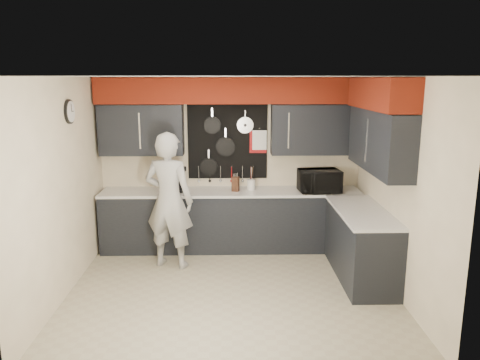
{
  "coord_description": "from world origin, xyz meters",
  "views": [
    {
      "loc": [
        -0.02,
        -5.41,
        2.59
      ],
      "look_at": [
        0.11,
        0.5,
        1.29
      ],
      "focal_mm": 35.0,
      "sensor_mm": 36.0,
      "label": 1
    }
  ],
  "objects_px": {
    "microwave": "(319,181)",
    "person": "(169,201)",
    "coffee_maker": "(178,179)",
    "knife_block": "(236,184)",
    "utensil_crock": "(251,185)"
  },
  "relations": [
    {
      "from": "knife_block",
      "to": "person",
      "type": "bearing_deg",
      "value": -130.61
    },
    {
      "from": "microwave",
      "to": "utensil_crock",
      "type": "relative_size",
      "value": 3.76
    },
    {
      "from": "microwave",
      "to": "utensil_crock",
      "type": "distance_m",
      "value": 1.02
    },
    {
      "from": "knife_block",
      "to": "coffee_maker",
      "type": "relative_size",
      "value": 0.61
    },
    {
      "from": "knife_block",
      "to": "microwave",
      "type": "bearing_deg",
      "value": 12.33
    },
    {
      "from": "microwave",
      "to": "knife_block",
      "type": "distance_m",
      "value": 1.25
    },
    {
      "from": "microwave",
      "to": "person",
      "type": "distance_m",
      "value": 2.24
    },
    {
      "from": "microwave",
      "to": "coffee_maker",
      "type": "distance_m",
      "value": 2.11
    },
    {
      "from": "microwave",
      "to": "person",
      "type": "height_order",
      "value": "person"
    },
    {
      "from": "utensil_crock",
      "to": "person",
      "type": "height_order",
      "value": "person"
    },
    {
      "from": "utensil_crock",
      "to": "coffee_maker",
      "type": "distance_m",
      "value": 1.11
    },
    {
      "from": "microwave",
      "to": "knife_block",
      "type": "xyz_separation_m",
      "value": [
        -1.24,
        0.06,
        -0.06
      ]
    },
    {
      "from": "knife_block",
      "to": "person",
      "type": "height_order",
      "value": "person"
    },
    {
      "from": "coffee_maker",
      "to": "person",
      "type": "height_order",
      "value": "person"
    },
    {
      "from": "utensil_crock",
      "to": "coffee_maker",
      "type": "relative_size",
      "value": 0.44
    }
  ]
}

